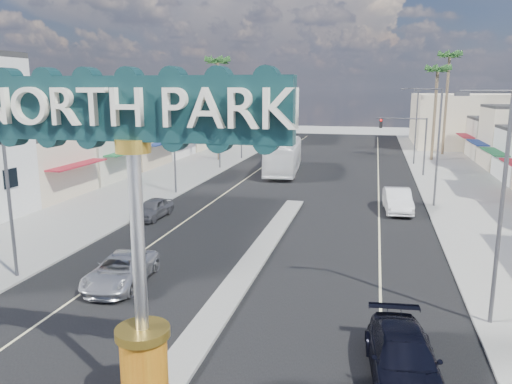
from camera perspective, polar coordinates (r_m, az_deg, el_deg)
The scene contains 25 objects.
ground at distance 40.91m, azimuth 4.73°, elevation -0.92°, with size 160.00×160.00×0.00m, color gray.
road at distance 40.91m, azimuth 4.73°, elevation -0.91°, with size 20.00×120.00×0.01m, color black.
median_island at distance 25.80m, azimuth -0.73°, elevation -8.42°, with size 1.30×30.00×0.16m, color gray.
sidewalk_left at distance 45.10m, azimuth -13.14°, elevation 0.09°, with size 8.00×120.00×0.12m, color gray.
sidewalk_right at distance 41.27m, azimuth 24.32°, elevation -1.75°, with size 8.00×120.00×0.12m, color gray.
storefront_row_left at distance 60.69m, azimuth -16.33°, elevation 5.70°, with size 12.00×42.00×6.00m, color beige.
backdrop_far_left at distance 89.10m, azimuth -4.97°, elevation 8.59°, with size 20.00×20.00×8.00m, color #B7B29E.
backdrop_far_right at distance 86.13m, azimuth 24.32°, elevation 7.49°, with size 20.00×20.00×8.00m, color beige.
gateway_sign at distance 13.25m, azimuth -13.56°, elevation -2.00°, with size 8.20×1.50×9.15m.
traffic_signal_left at distance 55.75m, azimuth -2.42°, elevation 6.97°, with size 5.09×0.45×6.00m.
traffic_signal_right at distance 53.77m, azimuth 16.90°, elevation 6.29°, with size 5.09×0.45×6.00m.
streetlight_l_near at distance 25.72m, azimuth -26.33°, elevation 1.77°, with size 2.03×0.22×9.00m.
streetlight_l_mid at distance 42.90m, azimuth -9.15°, elevation 6.42°, with size 2.03×0.22×9.00m.
streetlight_l_far at distance 63.72m, azimuth -1.54°, elevation 8.31°, with size 2.03×0.22×9.00m.
streetlight_r_near at distance 20.37m, azimuth 25.91°, elevation -0.55°, with size 2.03×0.22×9.00m.
streetlight_r_mid at distance 39.92m, azimuth 19.89°, elevation 5.47°, with size 2.03×0.22×9.00m.
streetlight_r_far at distance 61.76m, azimuth 17.69°, elevation 7.64°, with size 2.03×0.22×9.00m.
palm_left_far at distance 62.45m, azimuth -4.41°, elevation 14.11°, with size 2.60×2.60×13.10m.
palm_right_mid at distance 65.87m, azimuth 20.03°, elevation 12.55°, with size 2.60×2.60×12.10m.
palm_right_far at distance 72.12m, azimuth 21.22°, elevation 13.76°, with size 2.60×2.60×14.10m.
suv_left at distance 24.28m, azimuth -15.20°, elevation -8.65°, with size 2.29×4.97×1.38m, color silver.
suv_right at distance 17.00m, azimuth 16.49°, elevation -17.79°, with size 2.11×5.18×1.50m, color black.
car_parked_left at distance 35.75m, azimuth -11.70°, elevation -1.86°, with size 1.64×4.07×1.39m, color #5E5E62.
car_parked_right at distance 38.28m, azimuth 15.87°, elevation -0.92°, with size 1.80×5.16×1.70m, color white.
city_bus at distance 53.91m, azimuth 3.17°, elevation 4.13°, with size 2.99×12.80×3.57m, color white.
Camera 1 is at (5.91, -9.46, 9.03)m, focal length 35.00 mm.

